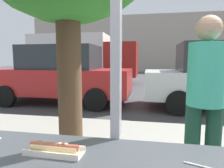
{
  "coord_description": "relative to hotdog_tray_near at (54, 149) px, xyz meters",
  "views": [
    {
      "loc": [
        0.17,
        -0.98,
        1.41
      ],
      "look_at": [
        -0.38,
        2.04,
        1.03
      ],
      "focal_mm": 32.01,
      "sensor_mm": 36.0,
      "label": 1
    }
  ],
  "objects": [
    {
      "name": "hotdog_tray_near",
      "position": [
        0.0,
        0.0,
        0.0
      ],
      "size": [
        0.27,
        0.1,
        0.05
      ],
      "color": "beige",
      "rests_on": "window_counter"
    },
    {
      "name": "building_facade_far",
      "position": [
        0.24,
        23.21,
        2.24
      ],
      "size": [
        28.0,
        1.2,
        6.49
      ],
      "primitive_type": "cube",
      "color": "#A89E8E",
      "rests_on": "ground"
    },
    {
      "name": "ground_plane",
      "position": [
        0.24,
        8.18,
        -1.0
      ],
      "size": [
        60.0,
        60.0,
        0.0
      ],
      "primitive_type": "plane",
      "color": "#424244"
    },
    {
      "name": "loose_straw",
      "position": [
        0.65,
        -0.01,
        -0.02
      ],
      "size": [
        0.18,
        0.07,
        0.01
      ],
      "primitive_type": "cylinder",
      "rotation": [
        0.0,
        1.57,
        -0.35
      ],
      "color": "white",
      "rests_on": "window_counter"
    },
    {
      "name": "box_truck",
      "position": [
        -3.51,
        10.72,
        0.56
      ],
      "size": [
        6.26,
        2.44,
        2.85
      ],
      "color": "silver",
      "rests_on": "ground"
    },
    {
      "name": "pedestrian",
      "position": [
        0.92,
        1.09,
        0.08
      ],
      "size": [
        0.32,
        0.32,
        1.63
      ],
      "color": "#1E4A39",
      "rests_on": "sidewalk_strip"
    },
    {
      "name": "sidewalk_strip",
      "position": [
        0.24,
        1.78,
        -0.93
      ],
      "size": [
        16.0,
        2.8,
        0.15
      ],
      "primitive_type": "cube",
      "color": "#9E998E",
      "rests_on": "ground"
    },
    {
      "name": "parked_car_red",
      "position": [
        -2.37,
        5.22,
        -0.08
      ],
      "size": [
        4.47,
        1.89,
        1.84
      ],
      "color": "red",
      "rests_on": "ground"
    }
  ]
}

